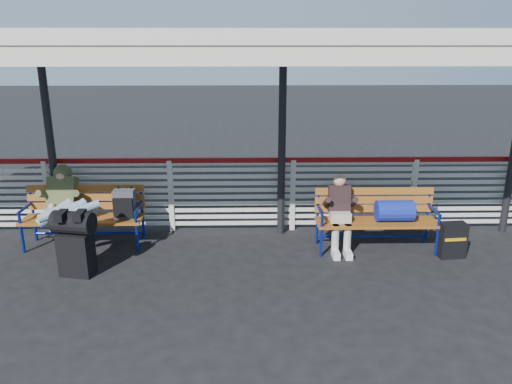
{
  "coord_description": "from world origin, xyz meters",
  "views": [
    {
      "loc": [
        1.24,
        -5.93,
        3.05
      ],
      "look_at": [
        1.38,
        1.0,
        0.93
      ],
      "focal_mm": 35.0,
      "sensor_mm": 36.0,
      "label": 1
    }
  ],
  "objects_px": {
    "companion_person": "(340,212)",
    "suitcase_side": "(452,240)",
    "luggage_stack": "(75,241)",
    "bench_left": "(95,209)",
    "traveler_man": "(65,207)",
    "bench_right": "(384,212)"
  },
  "relations": [
    {
      "from": "suitcase_side",
      "to": "luggage_stack",
      "type": "bearing_deg",
      "value": 179.66
    },
    {
      "from": "bench_right",
      "to": "traveler_man",
      "type": "xyz_separation_m",
      "value": [
        -4.69,
        -0.1,
        0.15
      ]
    },
    {
      "from": "luggage_stack",
      "to": "traveler_man",
      "type": "bearing_deg",
      "value": 128.38
    },
    {
      "from": "luggage_stack",
      "to": "traveler_man",
      "type": "relative_size",
      "value": 0.55
    },
    {
      "from": "bench_right",
      "to": "traveler_man",
      "type": "relative_size",
      "value": 1.1
    },
    {
      "from": "bench_left",
      "to": "companion_person",
      "type": "xyz_separation_m",
      "value": [
        3.69,
        -0.26,
        0.01
      ]
    },
    {
      "from": "luggage_stack",
      "to": "bench_left",
      "type": "xyz_separation_m",
      "value": [
        -0.02,
        1.03,
        0.1
      ]
    },
    {
      "from": "luggage_stack",
      "to": "companion_person",
      "type": "distance_m",
      "value": 3.76
    },
    {
      "from": "suitcase_side",
      "to": "companion_person",
      "type": "bearing_deg",
      "value": 163.96
    },
    {
      "from": "bench_left",
      "to": "bench_right",
      "type": "relative_size",
      "value": 1.0
    },
    {
      "from": "luggage_stack",
      "to": "bench_left",
      "type": "bearing_deg",
      "value": 102.61
    },
    {
      "from": "companion_person",
      "to": "suitcase_side",
      "type": "relative_size",
      "value": 2.19
    },
    {
      "from": "luggage_stack",
      "to": "bench_right",
      "type": "height_order",
      "value": "bench_right"
    },
    {
      "from": "bench_left",
      "to": "suitcase_side",
      "type": "relative_size",
      "value": 3.44
    },
    {
      "from": "bench_right",
      "to": "suitcase_side",
      "type": "xyz_separation_m",
      "value": [
        0.94,
        -0.31,
        -0.32
      ]
    },
    {
      "from": "traveler_man",
      "to": "suitcase_side",
      "type": "xyz_separation_m",
      "value": [
        5.62,
        -0.21,
        -0.47
      ]
    },
    {
      "from": "companion_person",
      "to": "traveler_man",
      "type": "bearing_deg",
      "value": -178.74
    },
    {
      "from": "luggage_stack",
      "to": "bench_left",
      "type": "distance_m",
      "value": 1.04
    },
    {
      "from": "traveler_man",
      "to": "companion_person",
      "type": "xyz_separation_m",
      "value": [
        4.02,
        0.09,
        -0.14
      ]
    },
    {
      "from": "suitcase_side",
      "to": "bench_left",
      "type": "bearing_deg",
      "value": 168.49
    },
    {
      "from": "traveler_man",
      "to": "companion_person",
      "type": "distance_m",
      "value": 4.03
    },
    {
      "from": "bench_right",
      "to": "companion_person",
      "type": "distance_m",
      "value": 0.66
    }
  ]
}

